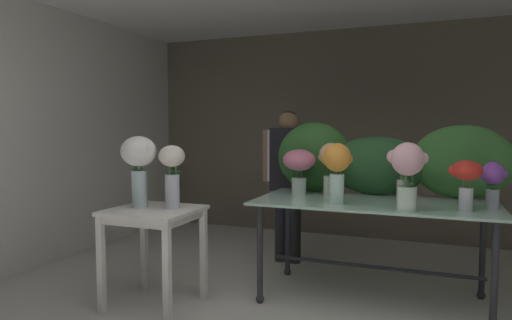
{
  "coord_description": "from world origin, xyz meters",
  "views": [
    {
      "loc": [
        0.84,
        -1.94,
        1.42
      ],
      "look_at": [
        -0.43,
        1.3,
        1.17
      ],
      "focal_mm": 31.41,
      "sensor_mm": 36.0,
      "label": 1
    }
  ],
  "objects_px": {
    "vase_ivory_lilies": "(403,168)",
    "vase_cream_lisianthus_tall": "(172,171)",
    "vase_peach_dahlias": "(331,164)",
    "vase_rosy_hydrangea": "(299,165)",
    "vase_blush_roses": "(407,169)",
    "side_table_white": "(154,222)",
    "vase_sunset_ranunculus": "(337,166)",
    "vase_white_roses_tall": "(139,161)",
    "display_table_glass": "(373,216)",
    "vase_violet_anemones": "(493,181)",
    "vase_scarlet_stock": "(466,178)",
    "florist": "(288,170)"
  },
  "relations": [
    {
      "from": "vase_blush_roses",
      "to": "vase_white_roses_tall",
      "type": "bearing_deg",
      "value": -169.17
    },
    {
      "from": "vase_rosy_hydrangea",
      "to": "vase_white_roses_tall",
      "type": "relative_size",
      "value": 0.71
    },
    {
      "from": "display_table_glass",
      "to": "vase_violet_anemones",
      "type": "height_order",
      "value": "vase_violet_anemones"
    },
    {
      "from": "vase_scarlet_stock",
      "to": "vase_white_roses_tall",
      "type": "xyz_separation_m",
      "value": [
        -2.4,
        -0.52,
        0.09
      ]
    },
    {
      "from": "side_table_white",
      "to": "florist",
      "type": "distance_m",
      "value": 1.67
    },
    {
      "from": "vase_violet_anemones",
      "to": "vase_rosy_hydrangea",
      "type": "xyz_separation_m",
      "value": [
        -1.52,
        0.14,
        0.06
      ]
    },
    {
      "from": "vase_rosy_hydrangea",
      "to": "vase_blush_roses",
      "type": "height_order",
      "value": "vase_blush_roses"
    },
    {
      "from": "vase_rosy_hydrangea",
      "to": "vase_blush_roses",
      "type": "bearing_deg",
      "value": -26.68
    },
    {
      "from": "vase_cream_lisianthus_tall",
      "to": "vase_white_roses_tall",
      "type": "bearing_deg",
      "value": -166.32
    },
    {
      "from": "vase_peach_dahlias",
      "to": "vase_cream_lisianthus_tall",
      "type": "height_order",
      "value": "vase_peach_dahlias"
    },
    {
      "from": "side_table_white",
      "to": "vase_ivory_lilies",
      "type": "bearing_deg",
      "value": 25.65
    },
    {
      "from": "vase_ivory_lilies",
      "to": "vase_rosy_hydrangea",
      "type": "xyz_separation_m",
      "value": [
        -0.87,
        -0.02,
        -0.0
      ]
    },
    {
      "from": "vase_peach_dahlias",
      "to": "vase_violet_anemones",
      "type": "bearing_deg",
      "value": -8.04
    },
    {
      "from": "vase_sunset_ranunculus",
      "to": "vase_scarlet_stock",
      "type": "bearing_deg",
      "value": 2.04
    },
    {
      "from": "vase_ivory_lilies",
      "to": "vase_rosy_hydrangea",
      "type": "bearing_deg",
      "value": -178.58
    },
    {
      "from": "vase_blush_roses",
      "to": "vase_white_roses_tall",
      "type": "relative_size",
      "value": 0.86
    },
    {
      "from": "side_table_white",
      "to": "vase_peach_dahlias",
      "type": "xyz_separation_m",
      "value": [
        1.22,
        0.88,
        0.43
      ]
    },
    {
      "from": "florist",
      "to": "vase_white_roses_tall",
      "type": "distance_m",
      "value": 1.71
    },
    {
      "from": "side_table_white",
      "to": "florist",
      "type": "height_order",
      "value": "florist"
    },
    {
      "from": "vase_violet_anemones",
      "to": "display_table_glass",
      "type": "bearing_deg",
      "value": 177.6
    },
    {
      "from": "vase_ivory_lilies",
      "to": "vase_cream_lisianthus_tall",
      "type": "xyz_separation_m",
      "value": [
        -1.69,
        -0.81,
        -0.01
      ]
    },
    {
      "from": "florist",
      "to": "vase_peach_dahlias",
      "type": "distance_m",
      "value": 0.87
    },
    {
      "from": "vase_white_roses_tall",
      "to": "vase_cream_lisianthus_tall",
      "type": "xyz_separation_m",
      "value": [
        0.26,
        0.06,
        -0.08
      ]
    },
    {
      "from": "display_table_glass",
      "to": "vase_peach_dahlias",
      "type": "relative_size",
      "value": 4.08
    },
    {
      "from": "vase_peach_dahlias",
      "to": "vase_violet_anemones",
      "type": "xyz_separation_m",
      "value": [
        1.24,
        -0.17,
        -0.07
      ]
    },
    {
      "from": "vase_rosy_hydrangea",
      "to": "vase_cream_lisianthus_tall",
      "type": "height_order",
      "value": "vase_cream_lisianthus_tall"
    },
    {
      "from": "vase_sunset_ranunculus",
      "to": "vase_cream_lisianthus_tall",
      "type": "height_order",
      "value": "vase_sunset_ranunculus"
    },
    {
      "from": "display_table_glass",
      "to": "vase_sunset_ranunculus",
      "type": "distance_m",
      "value": 0.55
    },
    {
      "from": "florist",
      "to": "vase_cream_lisianthus_tall",
      "type": "relative_size",
      "value": 3.2
    },
    {
      "from": "vase_scarlet_stock",
      "to": "vase_white_roses_tall",
      "type": "relative_size",
      "value": 0.64
    },
    {
      "from": "vase_peach_dahlias",
      "to": "side_table_white",
      "type": "bearing_deg",
      "value": -144.19
    },
    {
      "from": "vase_cream_lisianthus_tall",
      "to": "display_table_glass",
      "type": "bearing_deg",
      "value": 24.78
    },
    {
      "from": "display_table_glass",
      "to": "vase_blush_roses",
      "type": "relative_size",
      "value": 3.86
    },
    {
      "from": "vase_white_roses_tall",
      "to": "vase_ivory_lilies",
      "type": "bearing_deg",
      "value": 24.14
    },
    {
      "from": "vase_peach_dahlias",
      "to": "vase_white_roses_tall",
      "type": "distance_m",
      "value": 1.62
    },
    {
      "from": "display_table_glass",
      "to": "vase_rosy_hydrangea",
      "type": "distance_m",
      "value": 0.77
    },
    {
      "from": "vase_peach_dahlias",
      "to": "vase_rosy_hydrangea",
      "type": "distance_m",
      "value": 0.28
    },
    {
      "from": "side_table_white",
      "to": "vase_sunset_ranunculus",
      "type": "bearing_deg",
      "value": 19.89
    },
    {
      "from": "vase_peach_dahlias",
      "to": "vase_sunset_ranunculus",
      "type": "height_order",
      "value": "vase_sunset_ranunculus"
    },
    {
      "from": "vase_cream_lisianthus_tall",
      "to": "vase_blush_roses",
      "type": "bearing_deg",
      "value": 10.4
    },
    {
      "from": "vase_blush_roses",
      "to": "vase_scarlet_stock",
      "type": "relative_size",
      "value": 1.35
    },
    {
      "from": "vase_peach_dahlias",
      "to": "vase_cream_lisianthus_tall",
      "type": "bearing_deg",
      "value": -143.13
    },
    {
      "from": "vase_scarlet_stock",
      "to": "vase_violet_anemones",
      "type": "bearing_deg",
      "value": 43.77
    },
    {
      "from": "vase_peach_dahlias",
      "to": "vase_violet_anemones",
      "type": "relative_size",
      "value": 1.34
    },
    {
      "from": "vase_sunset_ranunculus",
      "to": "vase_white_roses_tall",
      "type": "bearing_deg",
      "value": -161.72
    },
    {
      "from": "vase_blush_roses",
      "to": "display_table_glass",
      "type": "bearing_deg",
      "value": 126.89
    },
    {
      "from": "vase_sunset_ranunculus",
      "to": "vase_violet_anemones",
      "type": "bearing_deg",
      "value": 11.16
    },
    {
      "from": "display_table_glass",
      "to": "vase_rosy_hydrangea",
      "type": "relative_size",
      "value": 4.68
    },
    {
      "from": "vase_scarlet_stock",
      "to": "vase_peach_dahlias",
      "type": "bearing_deg",
      "value": 160.92
    },
    {
      "from": "vase_sunset_ranunculus",
      "to": "vase_cream_lisianthus_tall",
      "type": "xyz_separation_m",
      "value": [
        -1.22,
        -0.43,
        -0.04
      ]
    }
  ]
}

